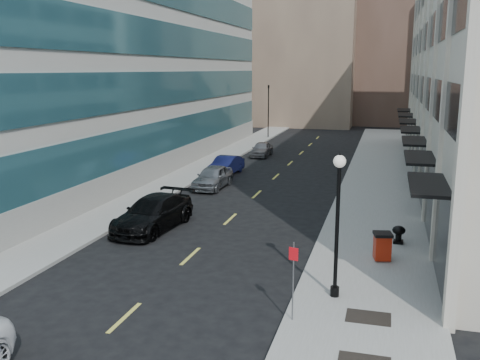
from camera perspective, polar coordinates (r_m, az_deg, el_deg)
The scene contains 19 objects.
ground at distance 16.66m, azimuth -15.52°, elevation -16.88°, with size 160.00×160.00×0.00m, color black.
sidewalk_right at distance 33.33m, azimuth 14.44°, elevation -2.16°, with size 5.00×80.00×0.15m, color gray.
sidewalk_left at distance 36.29m, azimuth -8.21°, elevation -0.78°, with size 3.00×80.00×0.15m, color gray.
building_left at distance 46.09m, azimuth -16.12°, elevation 13.93°, with size 16.14×46.00×20.00m.
skyline_tan_near at distance 81.51m, azimuth 7.37°, elevation 15.96°, with size 14.00×18.00×28.00m, color #8E765D.
skyline_brown at distance 84.90m, azimuth 16.27°, elevation 17.47°, with size 12.00×16.00×34.00m, color brown.
skyline_tan_far at distance 93.07m, azimuth 1.96°, elevation 13.66°, with size 12.00×14.00×22.00m, color #8E765D.
skyline_stone at distance 79.09m, azimuth 23.43°, elevation 12.34°, with size 10.00×14.00×20.00m, color beige.
grate_far at distance 17.95m, azimuth 13.53°, elevation -14.05°, with size 1.40×1.00×0.01m, color black.
road_centerline at distance 31.44m, azimuth 0.51°, elevation -2.74°, with size 0.15×68.20×0.01m.
traffic_signal at distance 61.90m, azimuth 3.06°, elevation 9.73°, with size 0.66×0.66×6.98m.
car_black_pickup at distance 27.05m, azimuth -9.25°, elevation -3.52°, with size 2.29×5.63×1.63m, color black.
car_silver_sedan at distance 35.93m, azimuth -2.93°, elevation 0.32°, with size 1.79×4.45×1.52m, color gray.
car_blue_sedan at distance 40.50m, azimuth -1.53°, elevation 1.54°, with size 1.48×4.25×1.40m, color #111541.
car_grey_sedan at distance 49.16m, azimuth 2.32°, elevation 3.31°, with size 1.57×3.91×1.33m, color slate.
trash_bin at distance 22.82m, azimuth 14.94°, elevation -6.76°, with size 0.85×0.88×1.17m.
lamppost at distance 18.26m, azimuth 10.37°, elevation -3.50°, with size 0.42×0.42×5.07m.
sign_post at distance 16.75m, azimuth 5.70°, elevation -9.61°, with size 0.30×0.10×2.55m.
urn_planter at distance 25.22m, azimuth 16.57°, elevation -5.41°, with size 0.58×0.58×0.81m.
Camera 1 is at (7.87, -12.41, 7.86)m, focal length 40.00 mm.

